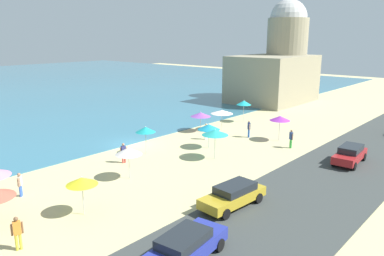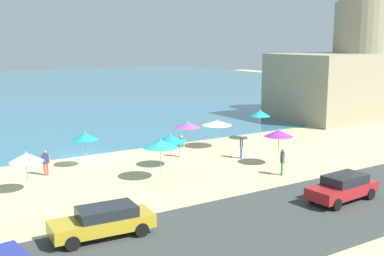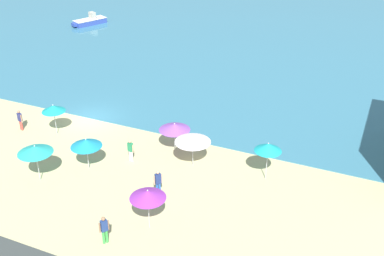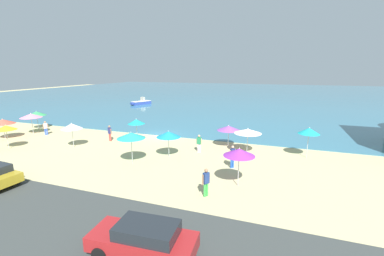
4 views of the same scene
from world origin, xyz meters
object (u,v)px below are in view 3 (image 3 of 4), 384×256
beach_umbrella_8 (148,194)px  bather_3 (130,149)px  beach_umbrella_2 (35,150)px  bather_2 (104,228)px  beach_umbrella_1 (193,139)px  skiff_nearshore (90,21)px  bather_4 (20,119)px  bather_5 (158,181)px  beach_umbrella_0 (53,108)px  beach_umbrella_10 (175,127)px  beach_umbrella_9 (268,147)px  beach_umbrella_5 (86,143)px

beach_umbrella_8 → bather_3: size_ratio=1.56×
beach_umbrella_2 → bather_2: bearing=-25.0°
beach_umbrella_1 → skiff_nearshore: (-25.96, 25.65, -1.59)m
bather_4 → bather_5: (13.64, -3.24, 0.06)m
bather_5 → beach_umbrella_2: bearing=-167.8°
beach_umbrella_0 → bather_2: (10.08, -8.84, -1.20)m
bather_4 → bather_5: size_ratio=0.94×
beach_umbrella_10 → bather_5: bearing=-75.1°
beach_umbrella_9 → bather_4: bearing=-176.5°
beach_umbrella_2 → bather_4: size_ratio=1.56×
bather_4 → beach_umbrella_5: bearing=-17.5°
beach_umbrella_5 → bather_4: (-7.97, 2.52, -1.07)m
beach_umbrella_10 → beach_umbrella_1: bearing=-34.5°
beach_umbrella_5 → beach_umbrella_9: bearing=18.2°
beach_umbrella_0 → beach_umbrella_1: (11.29, 0.14, -0.12)m
skiff_nearshore → beach_umbrella_9: bearing=-39.1°
beach_umbrella_2 → beach_umbrella_9: size_ratio=0.97×
beach_umbrella_2 → beach_umbrella_8: 8.84m
beach_umbrella_5 → bather_3: bearing=44.2°
beach_umbrella_9 → skiff_nearshore: beach_umbrella_9 is taller
beach_umbrella_5 → bather_3: size_ratio=1.41×
bather_3 → skiff_nearshore: 34.57m
beach_umbrella_8 → beach_umbrella_10: beach_umbrella_8 is taller
beach_umbrella_1 → beach_umbrella_10: 2.44m
beach_umbrella_8 → skiff_nearshore: beach_umbrella_8 is taller
beach_umbrella_1 → beach_umbrella_9: beach_umbrella_9 is taller
bather_3 → bather_4: 10.08m
beach_umbrella_10 → bather_3: (-2.16, -2.55, -0.96)m
bather_4 → skiff_nearshore: bather_4 is taller
beach_umbrella_2 → beach_umbrella_9: bearing=24.6°
beach_umbrella_10 → skiff_nearshore: 34.14m
beach_umbrella_5 → beach_umbrella_9: beach_umbrella_9 is taller
beach_umbrella_8 → bather_2: size_ratio=1.48×
beach_umbrella_2 → bather_2: 8.04m
bather_3 → bather_5: 4.52m
bather_2 → bather_5: bather_5 is taller
beach_umbrella_8 → bather_2: bearing=-126.8°
beach_umbrella_1 → bather_5: (-0.59, -3.94, -1.06)m
bather_2 → bather_4: (-13.03, 8.29, -0.04)m
beach_umbrella_9 → bather_3: beach_umbrella_9 is taller
beach_umbrella_10 → beach_umbrella_0: bearing=-170.7°
beach_umbrella_0 → beach_umbrella_1: size_ratio=1.03×
beach_umbrella_9 → bather_4: size_ratio=1.61×
beach_umbrella_10 → bather_2: size_ratio=1.27×
skiff_nearshore → beach_umbrella_1: bearing=-44.7°
skiff_nearshore → beach_umbrella_0: bearing=-60.4°
beach_umbrella_2 → bather_5: bearing=12.2°
beach_umbrella_9 → bather_5: (-5.59, -4.44, -1.37)m
beach_umbrella_1 → skiff_nearshore: size_ratio=0.52×
skiff_nearshore → beach_umbrella_10: bearing=-45.4°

